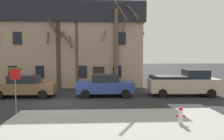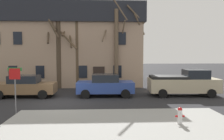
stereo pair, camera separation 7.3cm
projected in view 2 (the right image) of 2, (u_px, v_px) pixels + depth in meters
The scene contains 13 objects.
ground_plane at pixel (62, 102), 15.72m from camera, with size 120.00×120.00×0.00m, color #262628.
sidewalk_slab at pixel (123, 130), 9.89m from camera, with size 10.99×6.97×0.12m, color #999993.
building_main at pixel (67, 46), 25.91m from camera, with size 16.46×8.72×8.38m.
tree_bare_near at pixel (58, 48), 21.93m from camera, with size 1.47×2.03×7.43m.
tree_bare_mid at pixel (76, 50), 22.15m from camera, with size 3.17×3.17×7.05m.
tree_bare_far at pixel (116, 46), 21.81m from camera, with size 2.43×2.43×8.90m.
tree_bare_end at pixel (133, 46), 22.74m from camera, with size 2.12×2.12×7.94m.
car_brown_sedan at pixel (25, 86), 17.63m from camera, with size 4.72×2.02×1.68m.
car_blue_sedan at pixel (105, 85), 17.99m from camera, with size 4.42×2.12×1.73m.
pickup_truck_beige at pixel (184, 83), 18.27m from camera, with size 5.52×2.50×2.08m.
fire_hydrant at pixel (180, 115), 10.53m from camera, with size 0.42×0.22×0.77m.
street_sign_pole at pixel (15, 82), 12.61m from camera, with size 0.76×0.07×2.58m.
bicycle_leaning at pixel (20, 84), 22.23m from camera, with size 1.69×0.55×1.03m.
Camera 2 is at (2.68, -15.66, 3.35)m, focal length 36.75 mm.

